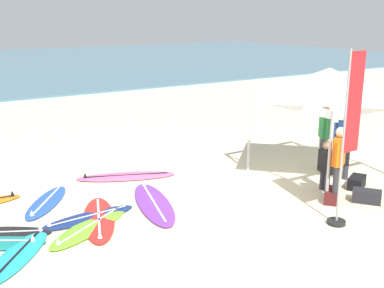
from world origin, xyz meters
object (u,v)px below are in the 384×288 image
(gear_bag_by_pole, at_px, (357,182))
(gear_bag_on_sand, at_px, (367,196))
(person_green, at_px, (324,133))
(banner_flag, at_px, (347,146))
(person_orange, at_px, (338,160))
(gear_bag_near_tent, at_px, (332,195))
(surfboard_pink, at_px, (126,176))
(surfboard_purple, at_px, (154,203))
(surfboard_red, at_px, (99,219))
(surfboard_blue, at_px, (46,202))
(surfboard_cyan, at_px, (18,255))
(canopy_tent, at_px, (329,83))
(person_black, at_px, (326,164))
(surfboard_lime, at_px, (90,226))
(surfboard_navy, at_px, (88,217))
(person_blue, at_px, (345,141))

(gear_bag_by_pole, xyz_separation_m, gear_bag_on_sand, (-0.56, -0.71, 0.00))
(person_green, relative_size, banner_flag, 0.50)
(person_orange, relative_size, gear_bag_near_tent, 2.85)
(surfboard_pink, distance_m, gear_bag_on_sand, 5.74)
(surfboard_pink, bearing_deg, person_orange, -52.34)
(surfboard_purple, bearing_deg, gear_bag_by_pole, -20.13)
(gear_bag_near_tent, bearing_deg, surfboard_red, 159.11)
(surfboard_blue, distance_m, person_orange, 6.37)
(gear_bag_on_sand, bearing_deg, surfboard_purple, 149.23)
(surfboard_cyan, bearing_deg, canopy_tent, 1.53)
(surfboard_cyan, distance_m, person_black, 6.89)
(surfboard_blue, xyz_separation_m, gear_bag_by_pole, (6.51, -2.99, 0.10))
(surfboard_pink, relative_size, gear_bag_near_tent, 4.24)
(surfboard_purple, distance_m, gear_bag_near_tent, 3.92)
(surfboard_blue, distance_m, person_green, 7.12)
(surfboard_cyan, bearing_deg, surfboard_red, 21.02)
(surfboard_lime, height_order, person_black, person_black)
(surfboard_navy, relative_size, gear_bag_near_tent, 3.35)
(surfboard_pink, relative_size, person_black, 2.12)
(surfboard_pink, distance_m, surfboard_cyan, 4.30)
(surfboard_cyan, xyz_separation_m, person_black, (6.83, -0.57, 0.62))
(surfboard_purple, distance_m, person_black, 4.08)
(canopy_tent, height_order, person_orange, canopy_tent)
(surfboard_blue, xyz_separation_m, person_orange, (5.31, -3.38, 0.95))
(gear_bag_by_pole, bearing_deg, person_green, 75.28)
(surfboard_purple, height_order, surfboard_navy, same)
(canopy_tent, distance_m, gear_bag_by_pole, 2.49)
(surfboard_navy, xyz_separation_m, person_green, (6.41, -0.29, 0.95))
(surfboard_pink, height_order, surfboard_cyan, same)
(surfboard_pink, bearing_deg, banner_flag, -63.17)
(surfboard_purple, bearing_deg, surfboard_blue, 145.94)
(surfboard_red, height_order, person_orange, person_orange)
(surfboard_pink, height_order, surfboard_red, same)
(surfboard_cyan, bearing_deg, gear_bag_by_pole, -6.54)
(surfboard_navy, xyz_separation_m, person_orange, (4.84, -2.11, 0.95))
(person_green, bearing_deg, surfboard_purple, 177.17)
(surfboard_purple, xyz_separation_m, surfboard_red, (-1.32, -0.14, 0.00))
(surfboard_cyan, xyz_separation_m, person_orange, (6.40, -1.27, 0.95))
(person_green, relative_size, gear_bag_near_tent, 2.85)
(surfboard_lime, xyz_separation_m, gear_bag_on_sand, (5.59, -2.01, 0.10))
(person_green, distance_m, person_black, 1.64)
(surfboard_blue, height_order, person_blue, person_blue)
(surfboard_pink, xyz_separation_m, surfboard_red, (-1.57, -2.10, 0.00))
(person_blue, height_order, person_orange, same)
(canopy_tent, xyz_separation_m, surfboard_navy, (-6.04, 0.64, -2.35))
(surfboard_purple, height_order, surfboard_pink, same)
(surfboard_purple, distance_m, person_blue, 4.98)
(person_black, bearing_deg, surfboard_pink, 136.74)
(surfboard_navy, height_order, banner_flag, banner_flag)
(surfboard_pink, xyz_separation_m, banner_flag, (2.41, -4.77, 1.54))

